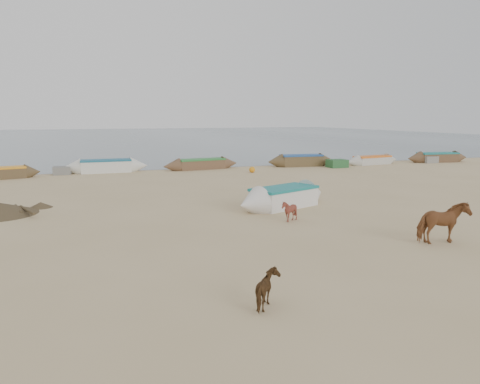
# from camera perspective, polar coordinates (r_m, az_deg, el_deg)

# --- Properties ---
(ground) EXTENTS (140.00, 140.00, 0.00)m
(ground) POSITION_cam_1_polar(r_m,az_deg,el_deg) (16.36, 4.72, -5.60)
(ground) COLOR tan
(ground) RESTS_ON ground
(sea) EXTENTS (160.00, 160.00, 0.00)m
(sea) POSITION_cam_1_polar(r_m,az_deg,el_deg) (96.71, -15.78, 6.47)
(sea) COLOR slate
(sea) RESTS_ON ground
(cow_adult) EXTENTS (1.73, 0.92, 1.41)m
(cow_adult) POSITION_cam_1_polar(r_m,az_deg,el_deg) (16.83, 23.48, -3.47)
(cow_adult) COLOR brown
(cow_adult) RESTS_ON ground
(calf_front) EXTENTS (0.92, 0.85, 0.88)m
(calf_front) POSITION_cam_1_polar(r_m,az_deg,el_deg) (18.78, 6.04, -2.29)
(calf_front) COLOR maroon
(calf_front) RESTS_ON ground
(calf_right) EXTENTS (0.84, 0.94, 0.83)m
(calf_right) POSITION_cam_1_polar(r_m,az_deg,el_deg) (10.51, 3.55, -11.81)
(calf_right) COLOR #4D3119
(calf_right) RESTS_ON ground
(near_canoe) EXTENTS (5.59, 3.43, 0.94)m
(near_canoe) POSITION_cam_1_polar(r_m,az_deg,el_deg) (21.72, 5.39, -0.62)
(near_canoe) COLOR white
(near_canoe) RESTS_ON ground
(waterline_canoes) EXTENTS (58.27, 4.49, 0.97)m
(waterline_canoes) POSITION_cam_1_polar(r_m,az_deg,el_deg) (35.90, -9.66, 3.15)
(waterline_canoes) COLOR brown
(waterline_canoes) RESTS_ON ground
(beach_clutter) EXTENTS (46.52, 4.38, 0.64)m
(beach_clutter) POSITION_cam_1_polar(r_m,az_deg,el_deg) (35.65, -2.58, 3.01)
(beach_clutter) COLOR #295C33
(beach_clutter) RESTS_ON ground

